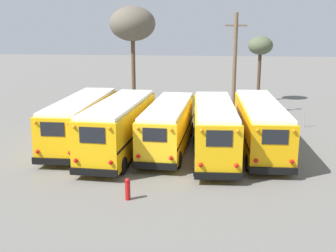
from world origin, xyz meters
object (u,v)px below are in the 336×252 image
at_px(school_bus_1, 120,126).
at_px(fire_hydrant, 128,189).
at_px(school_bus_3, 214,129).
at_px(school_bus_4, 260,124).
at_px(bare_tree_0, 260,47).
at_px(bare_tree_1, 133,24).
at_px(school_bus_0, 82,120).
at_px(utility_pole, 235,65).
at_px(school_bus_2, 168,125).

xyz_separation_m(school_bus_1, fire_hydrant, (1.87, -6.80, -1.24)).
xyz_separation_m(school_bus_3, school_bus_4, (2.86, 1.71, -0.09)).
relative_size(school_bus_4, bare_tree_0, 1.64).
bearing_deg(fire_hydrant, bare_tree_1, 100.02).
bearing_deg(bare_tree_1, school_bus_0, -94.52).
relative_size(school_bus_3, bare_tree_0, 1.46).
xyz_separation_m(utility_pole, bare_tree_0, (2.83, 7.57, 1.05)).
xyz_separation_m(school_bus_0, utility_pole, (10.15, 9.89, 2.77)).
bearing_deg(school_bus_1, school_bus_2, 22.34).
height_order(school_bus_4, bare_tree_0, bare_tree_0).
relative_size(bare_tree_0, bare_tree_1, 0.70).
relative_size(utility_pole, bare_tree_1, 0.93).
distance_m(school_bus_3, fire_hydrant, 7.92).
xyz_separation_m(school_bus_0, school_bus_3, (8.57, -1.53, 0.07)).
xyz_separation_m(school_bus_2, bare_tree_1, (-4.71, 13.09, 6.08)).
bearing_deg(utility_pole, school_bus_1, -122.53).
bearing_deg(school_bus_1, fire_hydrant, -74.60).
height_order(bare_tree_1, fire_hydrant, bare_tree_1).
relative_size(school_bus_3, utility_pole, 1.11).
xyz_separation_m(school_bus_3, bare_tree_1, (-7.56, 14.25, 5.95)).
distance_m(school_bus_4, bare_tree_0, 17.77).
bearing_deg(school_bus_2, bare_tree_0, 67.82).
height_order(school_bus_1, school_bus_2, school_bus_1).
distance_m(school_bus_1, school_bus_4, 8.74).
xyz_separation_m(school_bus_3, utility_pole, (1.58, 11.42, 2.70)).
xyz_separation_m(school_bus_2, bare_tree_0, (7.27, 17.83, 3.89)).
xyz_separation_m(school_bus_1, school_bus_4, (8.57, 1.73, -0.11)).
height_order(school_bus_2, school_bus_4, school_bus_4).
xyz_separation_m(school_bus_4, bare_tree_0, (1.55, 17.28, 3.84)).
distance_m(school_bus_4, utility_pole, 10.18).
relative_size(school_bus_2, school_bus_4, 0.90).
height_order(bare_tree_0, bare_tree_1, bare_tree_1).
bearing_deg(school_bus_3, bare_tree_0, 76.93).
distance_m(school_bus_1, school_bus_2, 3.09).
bearing_deg(school_bus_0, school_bus_1, -28.44).
height_order(school_bus_1, bare_tree_1, bare_tree_1).
distance_m(school_bus_2, utility_pole, 11.53).
height_order(school_bus_0, bare_tree_0, bare_tree_0).
height_order(school_bus_3, fire_hydrant, school_bus_3).
relative_size(school_bus_0, fire_hydrant, 9.68).
distance_m(school_bus_3, bare_tree_0, 19.85).
height_order(school_bus_4, utility_pole, utility_pole).
bearing_deg(school_bus_1, school_bus_4, 11.38).
height_order(school_bus_2, fire_hydrant, school_bus_2).
xyz_separation_m(bare_tree_0, bare_tree_1, (-11.97, -4.74, 2.19)).
height_order(school_bus_1, school_bus_4, school_bus_1).
bearing_deg(school_bus_3, school_bus_1, -179.86).
bearing_deg(school_bus_0, school_bus_4, 0.89).
relative_size(school_bus_1, utility_pole, 1.14).
bearing_deg(bare_tree_0, fire_hydrant, -107.73).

